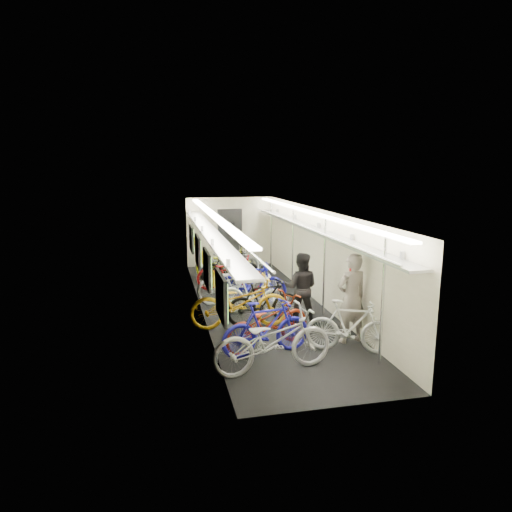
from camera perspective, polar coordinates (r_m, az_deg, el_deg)
name	(u,v)px	position (r m, az deg, el deg)	size (l,w,h in m)	color
train_car_shell	(242,237)	(11.73, -1.78, 2.36)	(10.00, 10.00, 10.00)	black
bicycle_0	(273,340)	(7.82, 2.14, -10.49)	(0.74, 2.12, 1.12)	#B8B7BC
bicycle_1	(266,328)	(8.49, 1.31, -8.96)	(0.49, 1.74, 1.05)	#201CAD
bicycle_2	(268,322)	(8.79, 1.48, -8.31)	(0.68, 1.96, 1.03)	maroon
bicycle_3	(264,301)	(10.11, 0.98, -5.70)	(0.48, 1.71, 1.03)	black
bicycle_4	(240,303)	(9.87, -2.04, -5.83)	(0.75, 2.15, 1.13)	gold
bicycle_5	(253,294)	(10.71, -0.38, -4.79)	(0.47, 1.68, 1.01)	white
bicycle_6	(238,283)	(11.59, -2.29, -3.35)	(0.73, 2.08, 1.09)	#ABAAAF
bicycle_7	(251,282)	(11.60, -0.68, -3.31)	(0.52, 1.83, 1.10)	#1A1895
bicycle_8	(230,273)	(12.82, -3.27, -2.18)	(0.66, 1.89, 0.99)	maroon
bicycle_9	(230,268)	(13.43, -3.29, -1.45)	(0.49, 1.74, 1.05)	black
bicycle_10	(225,264)	(14.16, -3.87, -0.98)	(0.64, 1.83, 0.96)	#BDCC13
bicycle_11	(350,326)	(8.80, 11.72, -8.60)	(0.47, 1.68, 1.01)	silver
bicycle_12	(232,263)	(14.33, -3.03, -0.82)	(0.64, 1.83, 0.96)	slate
bicycle_14	(225,260)	(14.68, -3.92, -0.46)	(0.67, 1.91, 1.01)	slate
passenger_near	(351,298)	(9.19, 11.83, -5.18)	(0.65, 0.43, 1.79)	gray
passenger_mid	(301,288)	(10.20, 5.62, -3.98)	(0.77, 0.60, 1.59)	black
backpack	(356,271)	(9.87, 12.37, -1.78)	(0.26, 0.14, 0.38)	red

